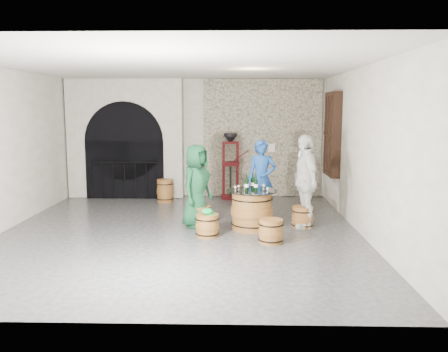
{
  "coord_description": "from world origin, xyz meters",
  "views": [
    {
      "loc": [
        1.09,
        -9.03,
        2.4
      ],
      "look_at": [
        0.85,
        0.48,
        1.05
      ],
      "focal_mm": 38.0,
      "sensor_mm": 36.0,
      "label": 1
    }
  ],
  "objects_px": {
    "wine_bottle_left": "(247,184)",
    "person_blue": "(262,179)",
    "barrel_stool_near_left": "(207,225)",
    "barrel_table": "(252,210)",
    "person_white": "(305,181)",
    "barrel_stool_near_right": "(271,231)",
    "person_green": "(196,186)",
    "barrel_stool_far": "(262,208)",
    "wine_bottle_center": "(256,184)",
    "wine_bottle_right": "(253,183)",
    "barrel_stool_left": "(201,217)",
    "barrel_stool_right": "(303,217)",
    "corking_press": "(231,161)",
    "side_barrel": "(165,191)"
  },
  "relations": [
    {
      "from": "barrel_stool_far",
      "to": "wine_bottle_right",
      "type": "distance_m",
      "value": 1.15
    },
    {
      "from": "wine_bottle_center",
      "to": "person_blue",
      "type": "bearing_deg",
      "value": 80.78
    },
    {
      "from": "barrel_stool_far",
      "to": "side_barrel",
      "type": "relative_size",
      "value": 0.78
    },
    {
      "from": "barrel_stool_left",
      "to": "person_blue",
      "type": "relative_size",
      "value": 0.27
    },
    {
      "from": "barrel_stool_near_right",
      "to": "wine_bottle_center",
      "type": "bearing_deg",
      "value": 104.15
    },
    {
      "from": "barrel_stool_near_left",
      "to": "person_blue",
      "type": "height_order",
      "value": "person_blue"
    },
    {
      "from": "barrel_table",
      "to": "barrel_stool_near_left",
      "type": "bearing_deg",
      "value": -144.89
    },
    {
      "from": "wine_bottle_right",
      "to": "side_barrel",
      "type": "bearing_deg",
      "value": 130.12
    },
    {
      "from": "barrel_stool_near_left",
      "to": "wine_bottle_left",
      "type": "height_order",
      "value": "wine_bottle_left"
    },
    {
      "from": "wine_bottle_right",
      "to": "corking_press",
      "type": "relative_size",
      "value": 0.18
    },
    {
      "from": "barrel_stool_near_left",
      "to": "barrel_table",
      "type": "bearing_deg",
      "value": 35.11
    },
    {
      "from": "barrel_stool_left",
      "to": "person_white",
      "type": "relative_size",
      "value": 0.24
    },
    {
      "from": "person_white",
      "to": "wine_bottle_center",
      "type": "relative_size",
      "value": 5.85
    },
    {
      "from": "barrel_stool_right",
      "to": "barrel_stool_near_left",
      "type": "height_order",
      "value": "same"
    },
    {
      "from": "barrel_stool_near_right",
      "to": "person_green",
      "type": "xyz_separation_m",
      "value": [
        -1.44,
        1.15,
        0.63
      ]
    },
    {
      "from": "barrel_stool_left",
      "to": "barrel_stool_near_left",
      "type": "bearing_deg",
      "value": -76.06
    },
    {
      "from": "wine_bottle_center",
      "to": "wine_bottle_right",
      "type": "relative_size",
      "value": 1.0
    },
    {
      "from": "barrel_stool_near_left",
      "to": "side_barrel",
      "type": "bearing_deg",
      "value": 111.25
    },
    {
      "from": "barrel_stool_near_left",
      "to": "person_white",
      "type": "bearing_deg",
      "value": 21.17
    },
    {
      "from": "corking_press",
      "to": "barrel_stool_near_left",
      "type": "bearing_deg",
      "value": -104.54
    },
    {
      "from": "barrel_stool_left",
      "to": "side_barrel",
      "type": "bearing_deg",
      "value": 113.2
    },
    {
      "from": "person_white",
      "to": "wine_bottle_center",
      "type": "bearing_deg",
      "value": -89.57
    },
    {
      "from": "person_blue",
      "to": "barrel_stool_near_left",
      "type": "bearing_deg",
      "value": -123.67
    },
    {
      "from": "side_barrel",
      "to": "corking_press",
      "type": "distance_m",
      "value": 1.9
    },
    {
      "from": "barrel_stool_far",
      "to": "barrel_stool_near_right",
      "type": "height_order",
      "value": "same"
    },
    {
      "from": "barrel_stool_far",
      "to": "wine_bottle_right",
      "type": "xyz_separation_m",
      "value": [
        -0.23,
        -0.87,
        0.71
      ]
    },
    {
      "from": "person_blue",
      "to": "barrel_stool_right",
      "type": "bearing_deg",
      "value": -46.06
    },
    {
      "from": "person_white",
      "to": "wine_bottle_left",
      "type": "xyz_separation_m",
      "value": [
        -1.17,
        -0.18,
        -0.03
      ]
    },
    {
      "from": "wine_bottle_left",
      "to": "side_barrel",
      "type": "height_order",
      "value": "wine_bottle_left"
    },
    {
      "from": "barrel_stool_near_left",
      "to": "wine_bottle_right",
      "type": "bearing_deg",
      "value": 40.48
    },
    {
      "from": "corking_press",
      "to": "wine_bottle_right",
      "type": "bearing_deg",
      "value": -89.59
    },
    {
      "from": "barrel_stool_left",
      "to": "corking_press",
      "type": "height_order",
      "value": "corking_press"
    },
    {
      "from": "barrel_stool_far",
      "to": "barrel_stool_near_right",
      "type": "xyz_separation_m",
      "value": [
        0.06,
        -2.02,
        0.0
      ]
    },
    {
      "from": "person_white",
      "to": "corking_press",
      "type": "bearing_deg",
      "value": -164.08
    },
    {
      "from": "wine_bottle_right",
      "to": "person_green",
      "type": "bearing_deg",
      "value": -179.71
    },
    {
      "from": "corking_press",
      "to": "person_white",
      "type": "bearing_deg",
      "value": -72.09
    },
    {
      "from": "barrel_stool_left",
      "to": "person_green",
      "type": "bearing_deg",
      "value": 172.78
    },
    {
      "from": "barrel_stool_left",
      "to": "barrel_stool_near_left",
      "type": "distance_m",
      "value": 0.76
    },
    {
      "from": "person_green",
      "to": "person_white",
      "type": "distance_m",
      "value": 2.19
    },
    {
      "from": "person_green",
      "to": "side_barrel",
      "type": "relative_size",
      "value": 2.87
    },
    {
      "from": "barrel_stool_right",
      "to": "wine_bottle_left",
      "type": "relative_size",
      "value": 1.42
    },
    {
      "from": "barrel_stool_far",
      "to": "wine_bottle_left",
      "type": "distance_m",
      "value": 1.32
    },
    {
      "from": "barrel_stool_far",
      "to": "wine_bottle_left",
      "type": "relative_size",
      "value": 1.42
    },
    {
      "from": "barrel_stool_near_right",
      "to": "corking_press",
      "type": "xyz_separation_m",
      "value": [
        -0.78,
        4.21,
        0.81
      ]
    },
    {
      "from": "wine_bottle_left",
      "to": "person_blue",
      "type": "bearing_deg",
      "value": 71.26
    },
    {
      "from": "barrel_stool_near_right",
      "to": "person_blue",
      "type": "relative_size",
      "value": 0.27
    },
    {
      "from": "barrel_stool_far",
      "to": "person_blue",
      "type": "height_order",
      "value": "person_blue"
    },
    {
      "from": "person_green",
      "to": "person_blue",
      "type": "height_order",
      "value": "person_blue"
    },
    {
      "from": "side_barrel",
      "to": "barrel_stool_far",
      "type": "bearing_deg",
      "value": -35.43
    },
    {
      "from": "side_barrel",
      "to": "person_green",
      "type": "bearing_deg",
      "value": -68.23
    }
  ]
}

